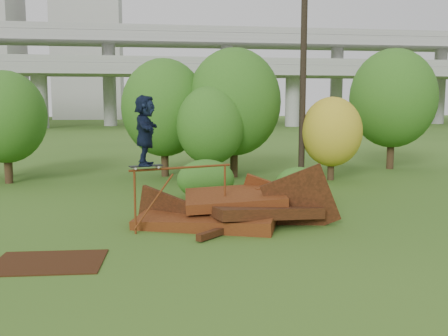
{
  "coord_description": "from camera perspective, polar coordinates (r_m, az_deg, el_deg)",
  "views": [
    {
      "loc": [
        -2.89,
        -12.28,
        3.49
      ],
      "look_at": [
        -0.8,
        2.0,
        1.6
      ],
      "focal_mm": 40.0,
      "sensor_mm": 36.0,
      "label": 1
    }
  ],
  "objects": [
    {
      "name": "tree_2",
      "position": [
        21.93,
        -1.54,
        4.87
      ],
      "size": [
        3.01,
        3.01,
        4.24
      ],
      "color": "black",
      "rests_on": "ground"
    },
    {
      "name": "tree_5",
      "position": [
        27.81,
        18.73,
        7.54
      ],
      "size": [
        4.49,
        4.49,
        6.31
      ],
      "color": "black",
      "rests_on": "ground"
    },
    {
      "name": "scrap_pile",
      "position": [
        14.56,
        0.78,
        -4.88
      ],
      "size": [
        6.01,
        3.8,
        2.28
      ],
      "color": "#451E0C",
      "rests_on": "ground"
    },
    {
      "name": "freeway_overpass",
      "position": [
        75.56,
        -6.26,
        12.6
      ],
      "size": [
        160.0,
        15.0,
        13.7
      ],
      "color": "gray",
      "rests_on": "ground"
    },
    {
      "name": "utility_pole",
      "position": [
        22.82,
        9.07,
        12.29
      ],
      "size": [
        1.4,
        0.28,
        10.75
      ],
      "color": "black",
      "rests_on": "ground"
    },
    {
      "name": "tree_1",
      "position": [
        23.81,
        -6.86,
        6.85
      ],
      "size": [
        4.0,
        4.0,
        5.57
      ],
      "color": "black",
      "rests_on": "ground"
    },
    {
      "name": "ground",
      "position": [
        13.09,
        4.79,
        -8.03
      ],
      "size": [
        240.0,
        240.0,
        0.0
      ],
      "primitive_type": "plane",
      "color": "#2D5116",
      "rests_on": "ground"
    },
    {
      "name": "shrub_right",
      "position": [
        18.06,
        8.55,
        -1.81
      ],
      "size": [
        1.71,
        1.57,
        1.21
      ],
      "primitive_type": "ellipsoid",
      "color": "#225115",
      "rests_on": "ground"
    },
    {
      "name": "skater",
      "position": [
        13.36,
        -8.99,
        4.27
      ],
      "size": [
        0.66,
        1.76,
        1.86
      ],
      "primitive_type": "imported",
      "rotation": [
        0.0,
        0.0,
        1.51
      ],
      "color": "black",
      "rests_on": "skateboard"
    },
    {
      "name": "shrub_left",
      "position": [
        18.15,
        -2.1,
        -1.3
      ],
      "size": [
        2.1,
        1.94,
        1.46
      ],
      "primitive_type": "ellipsoid",
      "color": "#225115",
      "rests_on": "ground"
    },
    {
      "name": "flat_plate",
      "position": [
        11.77,
        -19.4,
        -10.14
      ],
      "size": [
        2.45,
        1.81,
        0.03
      ],
      "primitive_type": "cube",
      "rotation": [
        0.0,
        0.0,
        -0.05
      ],
      "color": "#32190A",
      "rests_on": "ground"
    },
    {
      "name": "tree_0",
      "position": [
        23.49,
        -23.7,
        5.35
      ],
      "size": [
        3.46,
        3.46,
        4.88
      ],
      "color": "black",
      "rests_on": "ground"
    },
    {
      "name": "building_right",
      "position": [
        115.51,
        -15.18,
        12.42
      ],
      "size": [
        14.0,
        14.0,
        28.0
      ],
      "primitive_type": "cube",
      "color": "#9E9E99",
      "rests_on": "ground"
    },
    {
      "name": "tree_4",
      "position": [
        23.02,
        12.22,
        4.06
      ],
      "size": [
        2.73,
        2.73,
        3.77
      ],
      "color": "black",
      "rests_on": "ground"
    },
    {
      "name": "tree_6",
      "position": [
        25.6,
        -23.62,
        5.21
      ],
      "size": [
        3.37,
        3.37,
        4.7
      ],
      "color": "black",
      "rests_on": "ground"
    },
    {
      "name": "grind_rail",
      "position": [
        13.86,
        -4.86,
        -1.73
      ],
      "size": [
        2.85,
        1.0,
        1.74
      ],
      "color": "#632E0F",
      "rests_on": "ground"
    },
    {
      "name": "tree_3",
      "position": [
        23.37,
        1.16,
        7.53
      ],
      "size": [
        4.34,
        4.34,
        6.02
      ],
      "color": "black",
      "rests_on": "ground"
    },
    {
      "name": "skateboard",
      "position": [
        13.44,
        -8.91,
        0.23
      ],
      "size": [
        0.91,
        0.5,
        0.09
      ],
      "rotation": [
        0.0,
        0.0,
        0.32
      ],
      "color": "black",
      "rests_on": "grind_rail"
    }
  ]
}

